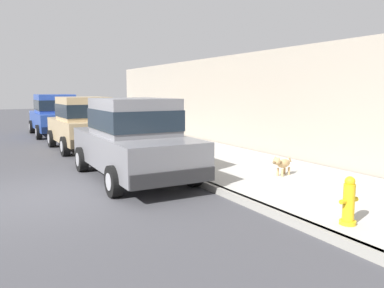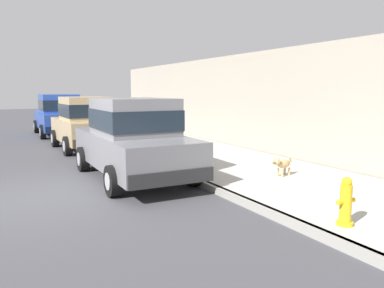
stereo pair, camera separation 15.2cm
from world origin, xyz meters
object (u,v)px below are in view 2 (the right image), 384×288
object	(u,v)px
car_tan_hatchback	(86,122)
fire_hydrant	(346,203)
car_grey_sedan	(133,138)
dog_tan	(282,164)
car_blue_sedan	(59,114)

from	to	relation	value
car_tan_hatchback	fire_hydrant	xyz separation A→B (m)	(1.49, -10.07, -0.50)
car_grey_sedan	dog_tan	world-z (taller)	car_grey_sedan
dog_tan	fire_hydrant	bearing A→B (deg)	-115.17
car_grey_sedan	fire_hydrant	world-z (taller)	car_grey_sedan
car_blue_sedan	dog_tan	xyz separation A→B (m)	(2.96, -12.31, -0.55)
dog_tan	fire_hydrant	world-z (taller)	fire_hydrant
car_grey_sedan	car_tan_hatchback	size ratio (longest dim) A/B	1.20
car_tan_hatchback	dog_tan	xyz separation A→B (m)	(2.88, -7.11, -0.55)
car_blue_sedan	dog_tan	bearing A→B (deg)	-76.46
dog_tan	car_tan_hatchback	bearing A→B (deg)	112.05
car_tan_hatchback	dog_tan	world-z (taller)	car_tan_hatchback
car_grey_sedan	fire_hydrant	bearing A→B (deg)	-72.98
car_tan_hatchback	fire_hydrant	bearing A→B (deg)	-81.60
car_blue_sedan	fire_hydrant	distance (m)	15.36
car_tan_hatchback	car_blue_sedan	size ratio (longest dim) A/B	0.83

